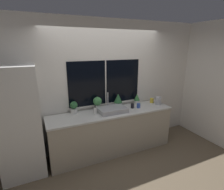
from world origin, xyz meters
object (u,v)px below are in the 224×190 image
potted_plant_far_left (74,107)px  potted_plant_center_left (97,102)px  kettle (158,100)px  potted_plant_center_right (118,99)px  soap_bottle (95,111)px  sink (112,110)px  mug_blue (138,106)px  refrigerator (19,123)px  mug_yellow (152,100)px  potted_plant_far_right (137,98)px  mug_black (132,106)px

potted_plant_far_left → potted_plant_center_left: bearing=0.0°
potted_plant_center_left → kettle: size_ratio=1.47×
potted_plant_center_right → soap_bottle: 0.65m
sink → mug_blue: size_ratio=5.74×
refrigerator → kettle: size_ratio=9.96×
refrigerator → mug_blue: 2.28m
potted_plant_center_right → mug_yellow: size_ratio=2.80×
sink → mug_yellow: size_ratio=5.33×
potted_plant_center_left → mug_yellow: bearing=-3.3°
kettle → soap_bottle: bearing=179.5°
potted_plant_far_right → kettle: 0.48m
refrigerator → soap_bottle: bearing=-1.1°
sink → mug_yellow: (1.09, 0.15, 0.01)m
refrigerator → mug_yellow: (2.76, 0.12, -0.00)m
sink → potted_plant_center_right: 0.36m
sink → potted_plant_far_right: bearing=17.4°
potted_plant_far_right → sink: bearing=-162.6°
refrigerator → potted_plant_far_right: (2.39, 0.19, 0.07)m
potted_plant_far_right → mug_blue: 0.28m
refrigerator → potted_plant_center_right: refrigerator is taller
potted_plant_center_right → mug_black: size_ratio=2.97×
potted_plant_center_right → potted_plant_center_left: bearing=180.0°
mug_yellow → potted_plant_far_left: bearing=177.6°
potted_plant_center_left → soap_bottle: 0.27m
soap_bottle → potted_plant_center_right: bearing=19.9°
mug_blue → kettle: 0.54m
soap_bottle → mug_black: (0.84, 0.01, -0.02)m
potted_plant_far_left → potted_plant_far_right: 1.44m
potted_plant_center_right → mug_blue: potted_plant_center_right is taller
sink → potted_plant_center_left: 0.35m
potted_plant_center_left → mug_blue: size_ratio=2.86×
potted_plant_far_left → mug_blue: potted_plant_far_left is taller
soap_bottle → potted_plant_center_left: bearing=59.9°
potted_plant_far_left → mug_blue: bearing=-10.5°
soap_bottle → mug_blue: soap_bottle is taller
sink → mug_yellow: sink is taller
sink → potted_plant_far_right: 0.77m
mug_blue → kettle: kettle is taller
soap_bottle → mug_black: 0.84m
potted_plant_far_right → kettle: (0.42, -0.23, -0.03)m
refrigerator → mug_blue: (2.28, -0.06, -0.01)m
sink → mug_blue: bearing=-1.8°
potted_plant_center_right → kettle: (0.90, -0.23, -0.08)m
potted_plant_far_right → mug_blue: potted_plant_far_right is taller
potted_plant_center_right → kettle: size_ratio=1.54×
sink → mug_yellow: bearing=7.9°
potted_plant_center_left → soap_bottle: potted_plant_center_left is taller
mug_black → soap_bottle: bearing=-179.2°
refrigerator → mug_blue: refrigerator is taller
mug_black → refrigerator: bearing=179.6°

